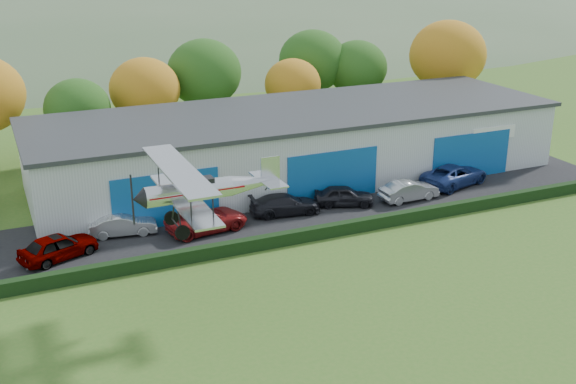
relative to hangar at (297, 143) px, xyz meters
name	(u,v)px	position (x,y,z in m)	size (l,w,h in m)	color
apron	(313,208)	(-2.00, -6.98, -2.63)	(48.00, 9.00, 0.05)	black
hedge	(346,228)	(-2.00, -11.78, -2.26)	(46.00, 0.60, 0.80)	black
hangar	(297,143)	(0.00, 0.00, 0.00)	(40.60, 12.60, 5.30)	#B2B7BC
tree_belt	(197,81)	(-4.15, 12.64, 2.95)	(75.70, 13.22, 10.12)	#3D2614
distant_hills	(44,88)	(-9.38, 112.02, -15.70)	(430.00, 196.00, 56.00)	#4C6642
car_0	(58,246)	(-19.07, -8.38, -1.83)	(1.84, 4.57, 1.56)	gray
car_1	(123,224)	(-14.95, -6.35, -1.92)	(1.45, 4.16, 1.37)	silver
car_2	(207,220)	(-9.91, -7.83, -1.88)	(2.42, 5.25, 1.46)	maroon
car_3	(285,204)	(-4.22, -7.23, -1.91)	(1.94, 4.78, 1.39)	black
car_4	(344,196)	(0.19, -7.40, -1.90)	(1.67, 4.16, 1.42)	black
car_5	(409,190)	(4.91, -8.34, -1.89)	(1.52, 4.35, 1.43)	silver
car_6	(455,175)	(9.86, -6.96, -1.82)	(2.63, 5.69, 1.58)	navy
biplane	(202,188)	(-12.86, -17.00, 3.68)	(7.46, 8.46, 3.19)	silver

